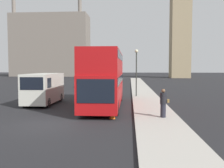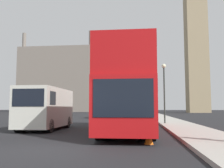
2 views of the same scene
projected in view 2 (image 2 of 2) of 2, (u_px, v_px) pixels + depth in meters
The scene contains 7 objects.
ground_plane at pixel (42, 150), 8.38m from camera, with size 300.00×300.00×0.00m, color black.
building_block_distant at pixel (60, 80), 89.39m from camera, with size 27.94×10.63×27.55m.
red_double_decker_bus at pixel (129, 90), 14.71m from camera, with size 2.62×10.82×4.45m.
white_van at pixel (45, 108), 16.11m from camera, with size 2.16×5.36×2.65m.
street_lamp at pixel (164, 83), 20.81m from camera, with size 0.36×0.36×4.94m.
parked_sedan at pixel (99, 113), 34.66m from camera, with size 1.81×4.73×1.61m.
traffic_cone at pixel (149, 137), 9.69m from camera, with size 0.36×0.36×0.55m.
Camera 2 is at (3.26, -8.25, 1.42)m, focal length 40.00 mm.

